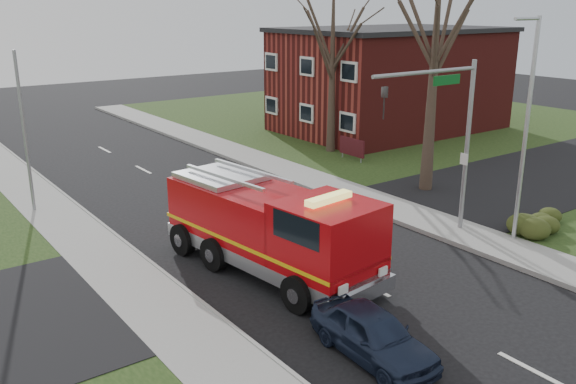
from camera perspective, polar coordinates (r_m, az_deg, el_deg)
ground at (r=20.23m, az=7.45°, el=-8.67°), size 120.00×120.00×0.00m
sidewalk_right at (r=24.59m, az=18.06°, el=-4.43°), size 2.40×80.00×0.15m
sidewalk_left at (r=16.98m, az=-8.41°, el=-13.82°), size 2.40×80.00×0.15m
brick_building at (r=44.70m, az=9.57°, el=10.34°), size 15.40×10.40×7.25m
health_center_sign at (r=35.43m, az=6.00°, el=4.19°), size 0.12×2.00×1.40m
hedge_corner at (r=26.17m, az=23.56°, el=-2.56°), size 2.80×2.00×0.90m
bare_tree_near at (r=29.32m, az=13.67°, el=14.04°), size 6.00×6.00×12.00m
bare_tree_far at (r=36.82m, az=4.20°, el=13.55°), size 5.25×5.25×10.50m
traffic_signal_mast at (r=23.46m, az=14.70°, el=6.63°), size 5.29×0.18×6.80m
streetlight_pole at (r=23.89m, az=21.36°, el=5.82°), size 1.48×0.16×8.40m
utility_pole_far at (r=28.19m, az=-23.41°, el=4.97°), size 0.14×0.14×7.00m
fire_engine at (r=20.51m, az=-1.55°, el=-3.59°), size 3.97×8.52×3.32m
parked_car_maroon at (r=16.20m, az=7.96°, el=-13.01°), size 1.76×3.97×1.33m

